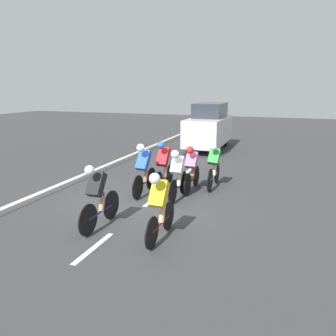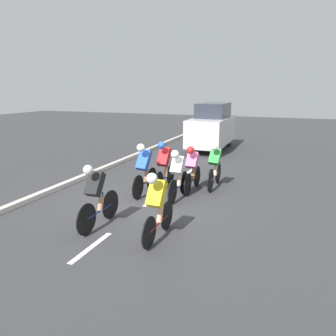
# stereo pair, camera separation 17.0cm
# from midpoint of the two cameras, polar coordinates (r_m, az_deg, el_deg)

# --- Properties ---
(ground_plane) EXTENTS (60.00, 60.00, 0.00)m
(ground_plane) POSITION_cam_midpoint_polar(r_m,az_deg,el_deg) (9.23, -2.71, -5.99)
(ground_plane) COLOR #38383A
(lane_stripe_near) EXTENTS (0.12, 1.40, 0.01)m
(lane_stripe_near) POSITION_cam_midpoint_polar(r_m,az_deg,el_deg) (6.92, -12.52, -13.29)
(lane_stripe_near) COLOR white
(lane_stripe_near) RESTS_ON ground
(lane_stripe_mid) EXTENTS (0.12, 1.40, 0.01)m
(lane_stripe_mid) POSITION_cam_midpoint_polar(r_m,az_deg,el_deg) (9.52, -1.87, -5.33)
(lane_stripe_mid) COLOR white
(lane_stripe_mid) RESTS_ON ground
(lane_stripe_far) EXTENTS (0.12, 1.40, 0.01)m
(lane_stripe_far) POSITION_cam_midpoint_polar(r_m,az_deg,el_deg) (12.41, 3.88, -0.81)
(lane_stripe_far) COLOR white
(lane_stripe_far) RESTS_ON ground
(curb) EXTENTS (0.20, 28.59, 0.14)m
(curb) POSITION_cam_midpoint_polar(r_m,az_deg,el_deg) (11.09, -17.30, -2.82)
(curb) COLOR beige
(curb) RESTS_ON ground
(cyclist_yellow) EXTENTS (0.32, 1.64, 1.51)m
(cyclist_yellow) POSITION_cam_midpoint_polar(r_m,az_deg,el_deg) (6.76, -1.22, -6.26)
(cyclist_yellow) COLOR black
(cyclist_yellow) RESTS_ON ground
(cyclist_red) EXTENTS (0.33, 1.66, 1.54)m
(cyclist_red) POSITION_cam_midpoint_polar(r_m,az_deg,el_deg) (10.25, -0.20, 0.80)
(cyclist_red) COLOR black
(cyclist_red) RESTS_ON ground
(cyclist_blue) EXTENTS (0.35, 1.69, 1.59)m
(cyclist_blue) POSITION_cam_midpoint_polar(r_m,az_deg,el_deg) (9.64, -3.69, 0.03)
(cyclist_blue) COLOR black
(cyclist_blue) RESTS_ON ground
(cyclist_pink) EXTENTS (0.33, 1.67, 1.46)m
(cyclist_pink) POSITION_cam_midpoint_polar(r_m,az_deg,el_deg) (9.99, 4.73, 0.10)
(cyclist_pink) COLOR black
(cyclist_pink) RESTS_ON ground
(cyclist_black) EXTENTS (0.34, 1.71, 1.52)m
(cyclist_black) POSITION_cam_midpoint_polar(r_m,az_deg,el_deg) (7.53, -11.74, -4.55)
(cyclist_black) COLOR black
(cyclist_black) RESTS_ON ground
(cyclist_green) EXTENTS (0.35, 1.77, 1.47)m
(cyclist_green) POSITION_cam_midpoint_polar(r_m,az_deg,el_deg) (10.45, 8.61, 0.50)
(cyclist_green) COLOR black
(cyclist_green) RESTS_ON ground
(cyclist_white) EXTENTS (0.32, 1.67, 1.48)m
(cyclist_white) POSITION_cam_midpoint_polar(r_m,az_deg,el_deg) (9.26, 2.22, -0.87)
(cyclist_white) COLOR black
(cyclist_white) RESTS_ON ground
(support_car) EXTENTS (1.70, 4.28, 2.37)m
(support_car) POSITION_cam_midpoint_polar(r_m,az_deg,el_deg) (17.18, 7.97, 7.10)
(support_car) COLOR black
(support_car) RESTS_ON ground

